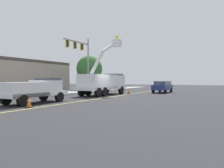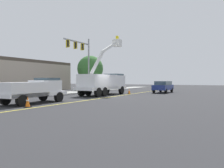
% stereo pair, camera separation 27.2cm
% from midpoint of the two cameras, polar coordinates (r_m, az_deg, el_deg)
% --- Properties ---
extents(ground, '(120.00, 120.00, 0.00)m').
position_cam_midpoint_polar(ground, '(23.60, 0.18, -3.46)').
color(ground, '#2D2D30').
extents(sidewalk_far_side, '(60.08, 5.24, 0.12)m').
position_cam_midpoint_polar(sidewalk_far_side, '(28.76, -14.86, -2.55)').
color(sidewalk_far_side, '#9E9E99').
rests_on(sidewalk_far_side, ground).
extents(lane_centre_stripe, '(49.99, 1.53, 0.01)m').
position_cam_midpoint_polar(lane_centre_stripe, '(23.60, 0.18, -3.45)').
color(lane_centre_stripe, yellow).
rests_on(lane_centre_stripe, ground).
extents(utility_bucket_truck, '(8.27, 2.97, 7.47)m').
position_cam_midpoint_polar(utility_bucket_truck, '(26.36, -1.94, 0.55)').
color(utility_bucket_truck, white).
rests_on(utility_bucket_truck, ground).
extents(service_pickup_truck, '(5.66, 2.31, 2.06)m').
position_cam_midpoint_polar(service_pickup_truck, '(18.15, -19.98, -1.38)').
color(service_pickup_truck, white).
rests_on(service_pickup_truck, ground).
extents(passing_minivan, '(4.85, 2.06, 1.69)m').
position_cam_midpoint_polar(passing_minivan, '(31.95, 13.81, -0.54)').
color(passing_minivan, navy).
rests_on(passing_minivan, ground).
extents(traffic_cone_leading, '(0.40, 0.40, 0.76)m').
position_cam_midpoint_polar(traffic_cone_leading, '(15.73, -21.23, -4.49)').
color(traffic_cone_leading, black).
rests_on(traffic_cone_leading, ground).
extents(traffic_cone_mid_front, '(0.40, 0.40, 0.79)m').
position_cam_midpoint_polar(traffic_cone_mid_front, '(28.47, 4.90, -1.89)').
color(traffic_cone_mid_front, black).
rests_on(traffic_cone_mid_front, ground).
extents(traffic_signal_mast, '(5.66, 0.65, 8.14)m').
position_cam_midpoint_polar(traffic_signal_mast, '(31.65, -7.84, 7.95)').
color(traffic_signal_mast, gray).
rests_on(traffic_signal_mast, ground).
extents(street_tree_right, '(4.62, 4.62, 6.20)m').
position_cam_midpoint_polar(street_tree_right, '(38.22, -5.67, 4.12)').
color(street_tree_right, brown).
rests_on(street_tree_right, ground).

